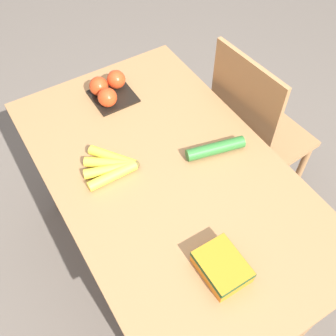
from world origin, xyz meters
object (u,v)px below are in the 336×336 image
carrot_bag (222,266)px  cucumber_near (215,148)px  banana_bunch (112,166)px  tomato_pack (108,89)px  chair (253,134)px

carrot_bag → cucumber_near: bearing=146.4°
banana_bunch → carrot_bag: carrot_bag is taller
banana_bunch → carrot_bag: (0.53, 0.11, 0.01)m
tomato_pack → cucumber_near: 0.53m
chair → banana_bunch: 0.79m
banana_bunch → tomato_pack: size_ratio=1.17×
chair → cucumber_near: chair is taller
chair → tomato_pack: size_ratio=5.63×
banana_bunch → carrot_bag: 0.54m
carrot_bag → cucumber_near: (-0.39, 0.26, -0.01)m
chair → carrot_bag: bearing=127.0°
tomato_pack → chair: bearing=60.1°
tomato_pack → carrot_bag: bearing=-3.9°
tomato_pack → cucumber_near: bearing=22.4°
banana_bunch → carrot_bag: bearing=11.5°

